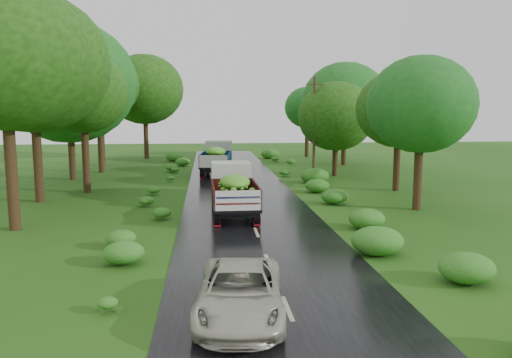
{
  "coord_description": "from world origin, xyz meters",
  "views": [
    {
      "loc": [
        -1.98,
        -15.96,
        5.02
      ],
      "look_at": [
        0.36,
        7.86,
        1.7
      ],
      "focal_mm": 35.0,
      "sensor_mm": 36.0,
      "label": 1
    }
  ],
  "objects": [
    {
      "name": "car",
      "position": [
        -1.23,
        -4.38,
        0.64
      ],
      "size": [
        2.47,
        4.63,
        1.24
      ],
      "primitive_type": "imported",
      "rotation": [
        0.0,
        0.0,
        -0.1
      ],
      "color": "#B9B8A4",
      "rests_on": "road"
    },
    {
      "name": "trees_right",
      "position": [
        9.22,
        22.35,
        5.2
      ],
      "size": [
        6.43,
        32.09,
        7.57
      ],
      "color": "black",
      "rests_on": "ground"
    },
    {
      "name": "truck_far",
      "position": [
        -1.21,
        23.16,
        1.43
      ],
      "size": [
        2.73,
        6.21,
        2.53
      ],
      "rotation": [
        0.0,
        0.0,
        -0.1
      ],
      "color": "black",
      "rests_on": "ground"
    },
    {
      "name": "trees_left",
      "position": [
        -10.51,
        21.15,
        6.98
      ],
      "size": [
        7.64,
        34.92,
        9.32
      ],
      "color": "black",
      "rests_on": "ground"
    },
    {
      "name": "utility_pole",
      "position": [
        5.87,
        20.22,
        3.82
      ],
      "size": [
        1.3,
        0.21,
        7.41
      ],
      "rotation": [
        0.0,
        0.0,
        0.04
      ],
      "color": "#382616",
      "rests_on": "ground"
    },
    {
      "name": "truck_near",
      "position": [
        -0.77,
        7.59,
        1.35
      ],
      "size": [
        2.1,
        5.71,
        2.39
      ],
      "rotation": [
        0.0,
        0.0,
        0.02
      ],
      "color": "black",
      "rests_on": "ground"
    },
    {
      "name": "ground",
      "position": [
        0.0,
        0.0,
        0.0
      ],
      "size": [
        120.0,
        120.0,
        0.0
      ],
      "primitive_type": "plane",
      "color": "#1B4C10",
      "rests_on": "ground"
    },
    {
      "name": "shrubs",
      "position": [
        0.0,
        14.0,
        0.35
      ],
      "size": [
        11.9,
        44.0,
        0.7
      ],
      "color": "#18671D",
      "rests_on": "ground"
    },
    {
      "name": "road",
      "position": [
        0.0,
        5.0,
        0.01
      ],
      "size": [
        6.5,
        80.0,
        0.02
      ],
      "primitive_type": "cube",
      "color": "black",
      "rests_on": "ground"
    },
    {
      "name": "road_lines",
      "position": [
        0.0,
        6.0,
        0.02
      ],
      "size": [
        0.12,
        69.6,
        0.0
      ],
      "color": "#BFB78C",
      "rests_on": "road"
    }
  ]
}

